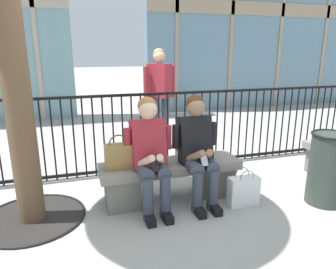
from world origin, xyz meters
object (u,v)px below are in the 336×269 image
shopping_bag (243,191)px  bystander_at_railing (159,91)px  seated_person_companion (197,147)px  handbag_on_bench (119,156)px  stone_bench (171,177)px  trash_can (328,168)px  seated_person_with_phone (150,151)px

shopping_bag → bystander_at_railing: bearing=97.9°
bystander_at_railing → shopping_bag: bearing=-82.1°
seated_person_companion → handbag_on_bench: 0.86m
stone_bench → bystander_at_railing: 2.11m
handbag_on_bench → trash_can: size_ratio=0.46×
stone_bench → seated_person_with_phone: seated_person_with_phone is taller
trash_can → shopping_bag: bearing=166.3°
handbag_on_bench → trash_can: 2.30m
shopping_bag → bystander_at_railing: 2.48m
stone_bench → trash_can: bearing=-20.1°
seated_person_with_phone → bystander_at_railing: size_ratio=0.71×
seated_person_with_phone → shopping_bag: 1.13m
seated_person_companion → shopping_bag: size_ratio=2.82×
handbag_on_bench → bystander_at_railing: bystander_at_railing is taller
seated_person_companion → seated_person_with_phone: bearing=180.0°
bystander_at_railing → stone_bench: bearing=-102.0°
seated_person_companion → trash_can: seated_person_companion is taller
seated_person_companion → handbag_on_bench: seated_person_companion is taller
shopping_bag → trash_can: trash_can is taller
seated_person_with_phone → bystander_at_railing: bystander_at_railing is taller
trash_can → stone_bench: bearing=159.9°
seated_person_with_phone → shopping_bag: bearing=-14.0°
shopping_bag → trash_can: bearing=-13.7°
bystander_at_railing → trash_can: size_ratio=2.10×
stone_bench → trash_can: (1.64, -0.60, 0.15)m
seated_person_with_phone → seated_person_companion: bearing=0.0°
shopping_bag → seated_person_companion: bearing=151.7°
stone_bench → trash_can: 1.75m
shopping_bag → trash_can: size_ratio=0.53×
stone_bench → seated_person_with_phone: (-0.27, -0.13, 0.38)m
handbag_on_bench → shopping_bag: 1.42m
seated_person_with_phone → seated_person_companion: size_ratio=1.00×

